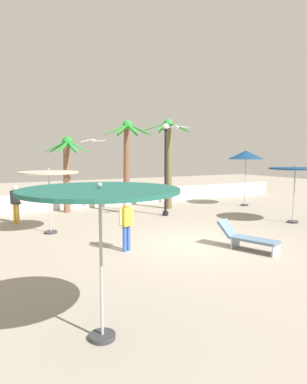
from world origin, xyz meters
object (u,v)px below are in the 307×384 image
Objects in this scene: patio_umbrella_0 at (100,197)px; guest_1 at (126,221)px; lounge_chair_1 at (247,238)px; lamp_post_2 at (166,168)px; patio_umbrella_1 at (49,177)px; lamp_post_1 at (169,172)px; patio_umbrella_3 at (295,172)px; palm_tree_0 at (127,154)px; seagull_0 at (177,127)px; palm_tree_2 at (67,164)px; guest_0 at (16,200)px; seagull_1 at (93,141)px; palm_tree_1 at (169,153)px; patio_umbrella_2 at (246,155)px.

guest_1 is at bearing 61.38° from patio_umbrella_0.
lounge_chair_1 is (5.66, 2.64, -1.90)m from patio_umbrella_0.
lamp_post_2 is at bearing 48.10° from guest_1.
patio_umbrella_1 is 0.73× the size of lamp_post_1.
patio_umbrella_0 is 14.94m from lamp_post_1.
lamp_post_1 is at bearing 102.83° from patio_umbrella_3.
palm_tree_0 is (-5.21, 5.67, 0.75)m from patio_umbrella_3.
palm_tree_2 is at bearing 125.73° from seagull_0.
palm_tree_0 reaches higher than guest_0.
seagull_1 is at bearing 80.72° from guest_1.
seagull_0 reaches higher than guest_1.
guest_1 is at bearing -65.91° from patio_umbrella_1.
lamp_post_1 is (1.05, 1.68, -1.10)m from palm_tree_1.
patio_umbrella_2 is 12.21m from guest_0.
patio_umbrella_3 reaches higher than guest_0.
seagull_1 reaches higher than patio_umbrella_3.
patio_umbrella_2 is at bearing 46.74° from lounge_chair_1.
lamp_post_2 reaches higher than guest_0.
lounge_chair_1 is at bearing -53.14° from guest_0.
guest_1 is (-4.06, -4.52, -1.34)m from lamp_post_2.
patio_umbrella_0 is 10.38m from guest_0.
seagull_0 is at bearing 50.21° from patio_umbrella_0.
seagull_1 is at bearing -175.00° from palm_tree_1.
lamp_post_2 is at bearing 54.03° from patio_umbrella_0.
palm_tree_1 is (7.59, 10.51, 0.68)m from patio_umbrella_0.
palm_tree_1 is 8.51m from lounge_chair_1.
palm_tree_1 is at bearing 164.58° from patio_umbrella_2.
patio_umbrella_0 is 2.08× the size of seagull_1.
palm_tree_1 is 3.06× the size of guest_1.
lamp_post_2 is 2.44m from seagull_0.
palm_tree_2 reaches higher than guest_0.
patio_umbrella_2 is 6.41m from seagull_0.
seagull_1 is (0.73, -1.85, 1.10)m from palm_tree_2.
palm_tree_0 reaches higher than seagull_1.
patio_umbrella_3 is (9.53, -3.02, 0.06)m from patio_umbrella_1.
lamp_post_1 is at bearing 12.21° from guest_0.
patio_umbrella_0 is 6.53m from lounge_chair_1.
lamp_post_1 is (8.64, 12.19, -0.43)m from patio_umbrella_0.
patio_umbrella_1 is 2.58× the size of seagull_0.
palm_tree_2 is 1.94× the size of lounge_chair_1.
guest_0 is 1.05× the size of guest_1.
lamp_post_2 is 3.60m from seagull_1.
seagull_1 reaches higher than guest_0.
patio_umbrella_2 is 8.70m from seagull_1.
patio_umbrella_2 is at bearing 37.94° from patio_umbrella_0.
lamp_post_2 reaches higher than patio_umbrella_3.
patio_umbrella_3 is at bearing -77.17° from lamp_post_1.
lamp_post_2 is (1.28, -1.58, -0.65)m from palm_tree_0.
patio_umbrella_0 is 0.58× the size of lamp_post_2.
seagull_1 is at bearing -171.46° from palm_tree_0.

